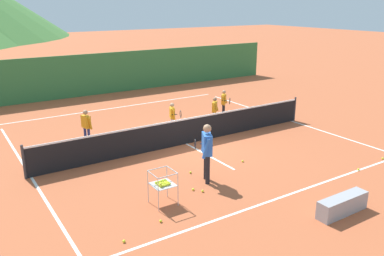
# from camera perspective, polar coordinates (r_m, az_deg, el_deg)

# --- Properties ---
(ground_plane) EXTENTS (120.00, 120.00, 0.00)m
(ground_plane) POSITION_cam_1_polar(r_m,az_deg,el_deg) (14.60, -0.82, -2.28)
(ground_plane) COLOR #B25633
(line_baseline_near) EXTENTS (10.85, 0.08, 0.01)m
(line_baseline_near) POSITION_cam_1_polar(r_m,az_deg,el_deg) (11.07, 13.05, -9.50)
(line_baseline_near) COLOR white
(line_baseline_near) RESTS_ON ground
(line_baseline_far) EXTENTS (10.85, 0.08, 0.01)m
(line_baseline_far) POSITION_cam_1_polar(r_m,az_deg,el_deg) (20.02, -10.49, 2.93)
(line_baseline_far) COLOR white
(line_baseline_far) RESTS_ON ground
(line_sideline_west) EXTENTS (0.08, 11.27, 0.01)m
(line_sideline_west) POSITION_cam_1_polar(r_m,az_deg,el_deg) (12.80, -22.03, -6.57)
(line_sideline_west) COLOR white
(line_sideline_west) RESTS_ON ground
(line_sideline_east) EXTENTS (0.08, 11.27, 0.01)m
(line_sideline_east) POSITION_cam_1_polar(r_m,az_deg,el_deg) (17.93, 14.04, 0.98)
(line_sideline_east) COLOR white
(line_sideline_east) RESTS_ON ground
(line_service_center) EXTENTS (0.08, 5.66, 0.01)m
(line_service_center) POSITION_cam_1_polar(r_m,az_deg,el_deg) (14.60, -0.82, -2.27)
(line_service_center) COLOR white
(line_service_center) RESTS_ON ground
(tennis_net) EXTENTS (11.23, 0.08, 1.05)m
(tennis_net) POSITION_cam_1_polar(r_m,az_deg,el_deg) (14.44, -0.83, -0.41)
(tennis_net) COLOR #333338
(tennis_net) RESTS_ON ground
(instructor) EXTENTS (0.53, 0.85, 1.72)m
(instructor) POSITION_cam_1_polar(r_m,az_deg,el_deg) (11.26, 2.11, -2.84)
(instructor) COLOR black
(instructor) RESTS_ON ground
(student_0) EXTENTS (0.29, 0.54, 1.31)m
(student_0) POSITION_cam_1_polar(r_m,az_deg,el_deg) (14.78, -14.91, 0.56)
(student_0) COLOR navy
(student_0) RESTS_ON ground
(student_1) EXTENTS (0.41, 0.67, 1.21)m
(student_1) POSITION_cam_1_polar(r_m,az_deg,el_deg) (15.67, -2.80, 1.90)
(student_1) COLOR silver
(student_1) RESTS_ON ground
(student_2) EXTENTS (0.45, 0.42, 1.20)m
(student_2) POSITION_cam_1_polar(r_m,az_deg,el_deg) (16.65, 3.27, 2.79)
(student_2) COLOR navy
(student_2) RESTS_ON ground
(student_3) EXTENTS (0.46, 0.66, 1.23)m
(student_3) POSITION_cam_1_polar(r_m,az_deg,el_deg) (17.91, 4.61, 3.88)
(student_3) COLOR black
(student_3) RESTS_ON ground
(ball_cart) EXTENTS (0.58, 0.58, 0.90)m
(ball_cart) POSITION_cam_1_polar(r_m,az_deg,el_deg) (10.18, -4.22, -7.92)
(ball_cart) COLOR #B7B7BC
(ball_cart) RESTS_ON ground
(tennis_ball_0) EXTENTS (0.07, 0.07, 0.07)m
(tennis_ball_0) POSITION_cam_1_polar(r_m,az_deg,el_deg) (11.00, 1.53, -9.01)
(tennis_ball_0) COLOR yellow
(tennis_ball_0) RESTS_ON ground
(tennis_ball_1) EXTENTS (0.07, 0.07, 0.07)m
(tennis_ball_1) POSITION_cam_1_polar(r_m,az_deg,el_deg) (9.04, -9.72, -15.69)
(tennis_ball_1) COLOR yellow
(tennis_ball_1) RESTS_ON ground
(tennis_ball_2) EXTENTS (0.07, 0.07, 0.07)m
(tennis_ball_2) POSITION_cam_1_polar(r_m,az_deg,el_deg) (13.06, 7.27, -4.72)
(tennis_ball_2) COLOR yellow
(tennis_ball_2) RESTS_ON ground
(tennis_ball_3) EXTENTS (0.07, 0.07, 0.07)m
(tennis_ball_3) POSITION_cam_1_polar(r_m,az_deg,el_deg) (13.36, 22.73, -5.50)
(tennis_ball_3) COLOR yellow
(tennis_ball_3) RESTS_ON ground
(tennis_ball_4) EXTENTS (0.07, 0.07, 0.07)m
(tennis_ball_4) POSITION_cam_1_polar(r_m,az_deg,el_deg) (12.12, -0.22, -6.38)
(tennis_ball_4) COLOR yellow
(tennis_ball_4) RESTS_ON ground
(tennis_ball_5) EXTENTS (0.07, 0.07, 0.07)m
(tennis_ball_5) POSITION_cam_1_polar(r_m,az_deg,el_deg) (9.65, -4.50, -13.14)
(tennis_ball_5) COLOR yellow
(tennis_ball_5) RESTS_ON ground
(tennis_ball_6) EXTENTS (0.07, 0.07, 0.07)m
(tennis_ball_6) POSITION_cam_1_polar(r_m,az_deg,el_deg) (11.09, 0.18, -8.78)
(tennis_ball_6) COLOR yellow
(tennis_ball_6) RESTS_ON ground
(tennis_ball_7) EXTENTS (0.07, 0.07, 0.07)m
(tennis_ball_7) POSITION_cam_1_polar(r_m,az_deg,el_deg) (14.60, 25.64, -3.96)
(tennis_ball_7) COLOR yellow
(tennis_ball_7) RESTS_ON ground
(windscreen_fence) EXTENTS (23.87, 0.08, 2.29)m
(windscreen_fence) POSITION_cam_1_polar(r_m,az_deg,el_deg) (22.87, -13.94, 7.44)
(windscreen_fence) COLOR #33753D
(windscreen_fence) RESTS_ON ground
(courtside_bench) EXTENTS (1.50, 0.36, 0.46)m
(courtside_bench) POSITION_cam_1_polar(r_m,az_deg,el_deg) (10.55, 20.73, -10.28)
(courtside_bench) COLOR #99999E
(courtside_bench) RESTS_ON ground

